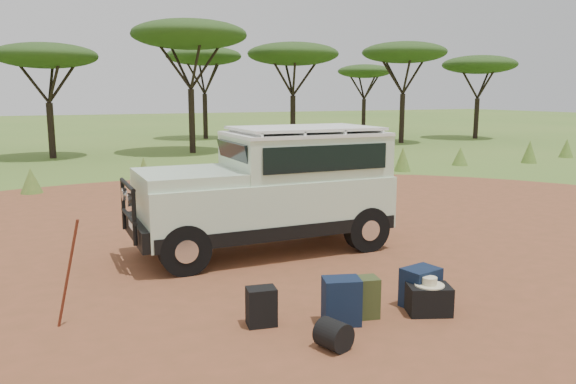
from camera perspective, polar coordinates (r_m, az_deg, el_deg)
name	(u,v)px	position (r m, az deg, el deg)	size (l,w,h in m)	color
ground	(260,274)	(8.66, -2.87, -8.34)	(140.00, 140.00, 0.00)	#4E7529
dirt_clearing	(260,274)	(8.66, -2.87, -8.31)	(23.00, 23.00, 0.01)	brown
grass_fringe	(149,175)	(16.76, -13.94, 1.74)	(36.60, 1.60, 0.90)	#4E7529
acacia_treeline	(108,46)	(27.77, -17.77, 13.96)	(46.70, 13.20, 6.26)	black
safari_vehicle	(272,192)	(9.74, -1.60, 0.02)	(4.50, 1.87, 2.15)	silver
walking_staff	(68,274)	(7.04, -21.45, -7.77)	(0.03, 0.03, 1.35)	brown
backpack_black	(261,307)	(6.77, -2.72, -11.57)	(0.34, 0.25, 0.47)	black
backpack_navy	(341,301)	(6.82, 5.44, -10.99)	(0.43, 0.31, 0.57)	#101D33
backpack_olive	(363,298)	(7.05, 7.61, -10.59)	(0.37, 0.27, 0.51)	#3C4620
duffel_navy	(420,287)	(7.52, 13.31, -9.42)	(0.46, 0.34, 0.52)	#101D33
hard_case	(429,300)	(7.33, 14.10, -10.57)	(0.52, 0.37, 0.37)	black
stuff_sack	(334,335)	(6.24, 4.65, -14.27)	(0.32, 0.32, 0.32)	black
safari_hat	(430,282)	(7.26, 14.18, -8.90)	(0.37, 0.37, 0.11)	beige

